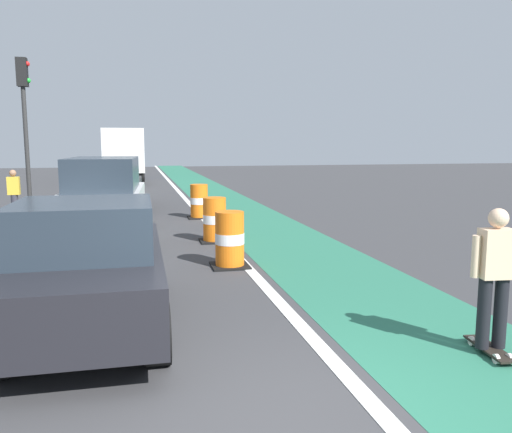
{
  "coord_description": "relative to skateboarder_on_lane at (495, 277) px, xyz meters",
  "views": [
    {
      "loc": [
        -1.17,
        -4.05,
        2.4
      ],
      "look_at": [
        0.91,
        4.83,
        1.1
      ],
      "focal_mm": 36.15,
      "sensor_mm": 36.0,
      "label": 1
    }
  ],
  "objects": [
    {
      "name": "traffic_barrel_front",
      "position": [
        -2.15,
        4.84,
        -0.38
      ],
      "size": [
        0.73,
        0.73,
        1.09
      ],
      "color": "orange",
      "rests_on": "ground"
    },
    {
      "name": "parked_sedan_third",
      "position": [
        -4.62,
        14.96,
        -0.08
      ],
      "size": [
        1.99,
        4.14,
        1.7
      ],
      "color": "black",
      "rests_on": "ground"
    },
    {
      "name": "pedestrian_crossing",
      "position": [
        -7.49,
        11.84,
        -0.05
      ],
      "size": [
        0.34,
        0.2,
        1.61
      ],
      "color": "#33333D",
      "rests_on": "ground"
    },
    {
      "name": "parked_sedan_nearest",
      "position": [
        -4.53,
        1.82,
        -0.08
      ],
      "size": [
        1.95,
        4.12,
        1.7
      ],
      "color": "black",
      "rests_on": "ground"
    },
    {
      "name": "ground_plane",
      "position": [
        -2.73,
        -0.83,
        -0.91
      ],
      "size": [
        100.0,
        100.0,
        0.0
      ],
      "primitive_type": "plane",
      "color": "#38383A"
    },
    {
      "name": "skateboarder_on_lane",
      "position": [
        0.0,
        0.0,
        0.0
      ],
      "size": [
        0.57,
        0.82,
        1.69
      ],
      "color": "black",
      "rests_on": "ground"
    },
    {
      "name": "traffic_light_corner",
      "position": [
        -7.32,
        13.32,
        2.59
      ],
      "size": [
        0.41,
        0.32,
        5.1
      ],
      "color": "#2D2D2D",
      "rests_on": "ground"
    },
    {
      "name": "traffic_barrel_back",
      "position": [
        -1.93,
        11.58,
        -0.38
      ],
      "size": [
        0.73,
        0.73,
        1.09
      ],
      "color": "orange",
      "rests_on": "ground"
    },
    {
      "name": "parked_suv_second",
      "position": [
        -4.69,
        8.72,
        0.12
      ],
      "size": [
        2.11,
        4.69,
        2.04
      ],
      "color": "silver",
      "rests_on": "ground"
    },
    {
      "name": "bike_lane_strip",
      "position": [
        -0.33,
        11.17,
        -0.91
      ],
      "size": [
        2.5,
        80.0,
        0.01
      ],
      "primitive_type": "cube",
      "color": "#286B51",
      "rests_on": "ground"
    },
    {
      "name": "delivery_truck_down_block",
      "position": [
        -4.69,
        28.29,
        0.94
      ],
      "size": [
        2.64,
        7.69,
        3.23
      ],
      "color": "silver",
      "rests_on": "ground"
    },
    {
      "name": "traffic_barrel_mid",
      "position": [
        -2.05,
        7.48,
        -0.38
      ],
      "size": [
        0.73,
        0.73,
        1.09
      ],
      "color": "orange",
      "rests_on": "ground"
    },
    {
      "name": "lane_divider_stripe",
      "position": [
        -1.83,
        11.17,
        -0.91
      ],
      "size": [
        0.2,
        80.0,
        0.01
      ],
      "primitive_type": "cube",
      "color": "silver",
      "rests_on": "ground"
    }
  ]
}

